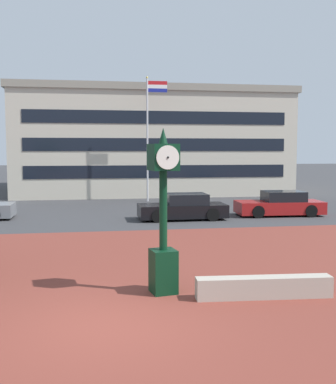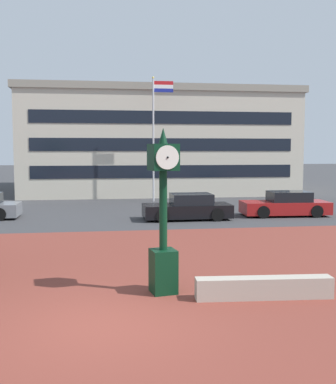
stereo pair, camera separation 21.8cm
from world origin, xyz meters
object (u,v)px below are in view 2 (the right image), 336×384
Objects in this scene: street_clock at (163,220)px; civic_building at (153,143)px; car_street_mid at (188,208)px; car_street_far at (286,205)px; flagpole_primary at (155,131)px.

civic_building is at bearing 74.15° from street_clock.
car_street_far is at bearing -84.81° from car_street_mid.
car_street_far is 0.56× the size of flagpole_primary.
street_clock is 0.48× the size of flagpole_primary.
car_street_far is at bearing -52.77° from flagpole_primary.
car_street_far is 10.70m from flagpole_primary.
street_clock is at bearing -96.07° from flagpole_primary.
car_street_mid is 5.34m from car_street_far.
street_clock is at bearing -95.94° from civic_building.
civic_building reaches higher than street_clock.
car_street_far is at bearing 46.60° from street_clock.
car_street_far is 0.22× the size of civic_building.
car_street_mid is 0.21× the size of civic_building.
car_street_far is (5.31, 0.54, 0.00)m from car_street_mid.
street_clock is 12.12m from car_street_mid.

